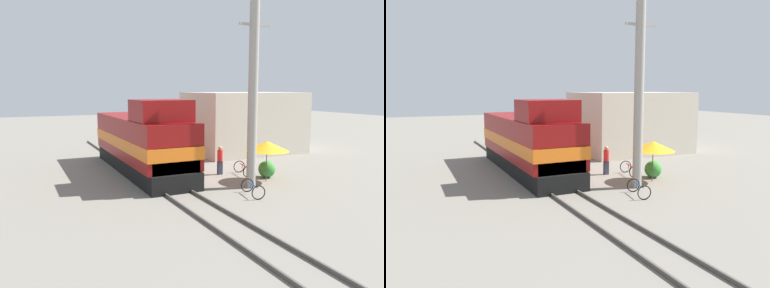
{
  "view_description": "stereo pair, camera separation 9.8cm",
  "coord_description": "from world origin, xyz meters",
  "views": [
    {
      "loc": [
        -7.24,
        -18.92,
        5.23
      ],
      "look_at": [
        1.2,
        -1.2,
        2.36
      ],
      "focal_mm": 35.0,
      "sensor_mm": 36.0,
      "label": 1
    },
    {
      "loc": [
        -7.15,
        -18.96,
        5.23
      ],
      "look_at": [
        1.2,
        -1.2,
        2.36
      ],
      "focal_mm": 35.0,
      "sensor_mm": 36.0,
      "label": 2
    }
  ],
  "objects": [
    {
      "name": "rail_near",
      "position": [
        -0.72,
        0.0,
        0.07
      ],
      "size": [
        0.08,
        38.42,
        0.15
      ],
      "primitive_type": "cube",
      "color": "#4C4742",
      "rests_on": "ground_plane"
    },
    {
      "name": "rail_far",
      "position": [
        0.72,
        0.0,
        0.07
      ],
      "size": [
        0.08,
        38.42,
        0.15
      ],
      "primitive_type": "cube",
      "color": "#4C4742",
      "rests_on": "ground_plane"
    },
    {
      "name": "vendor_umbrella",
      "position": [
        5.62,
        -1.83,
        2.05
      ],
      "size": [
        2.47,
        2.47,
        2.33
      ],
      "color": "#4C4C4C",
      "rests_on": "ground_plane"
    },
    {
      "name": "shrub_cluster",
      "position": [
        6.23,
        -1.05,
        0.51
      ],
      "size": [
        1.02,
        1.02,
        1.02
      ],
      "primitive_type": "sphere",
      "color": "#388C38",
      "rests_on": "ground_plane"
    },
    {
      "name": "ground_plane",
      "position": [
        0.0,
        0.0,
        0.0
      ],
      "size": [
        120.0,
        120.0,
        0.0
      ],
      "primitive_type": "plane",
      "color": "slate"
    },
    {
      "name": "bicycle_spare",
      "position": [
        3.23,
        -3.94,
        0.36
      ],
      "size": [
        1.0,
        1.6,
        0.7
      ],
      "rotation": [
        0.0,
        0.0,
        2.93
      ],
      "color": "black",
      "rests_on": "ground_plane"
    },
    {
      "name": "bicycle",
      "position": [
        5.35,
        0.07,
        0.39
      ],
      "size": [
        1.05,
        1.72,
        0.76
      ],
      "rotation": [
        0.0,
        0.0,
        2.95
      ],
      "color": "black",
      "rests_on": "ground_plane"
    },
    {
      "name": "billboard_sign",
      "position": [
        7.24,
        5.98,
        2.31
      ],
      "size": [
        2.44,
        0.12,
        3.04
      ],
      "color": "#595959",
      "rests_on": "ground_plane"
    },
    {
      "name": "locomotive",
      "position": [
        0.0,
        3.49,
        1.92
      ],
      "size": [
        3.14,
        12.16,
        4.68
      ],
      "color": "black",
      "rests_on": "ground_plane"
    },
    {
      "name": "person_bystander",
      "position": [
        4.1,
        0.86,
        0.98
      ],
      "size": [
        0.34,
        0.34,
        1.79
      ],
      "color": "#2D3347",
      "rests_on": "ground_plane"
    },
    {
      "name": "utility_pole",
      "position": [
        4.09,
        -2.54,
        4.87
      ],
      "size": [
        1.8,
        0.5,
        9.65
      ],
      "color": "#9E998E",
      "rests_on": "ground_plane"
    },
    {
      "name": "building_block_distant",
      "position": [
        10.21,
        7.65,
        2.5
      ],
      "size": [
        8.92,
        6.44,
        4.99
      ],
      "primitive_type": "cube",
      "color": "beige",
      "rests_on": "ground_plane"
    }
  ]
}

